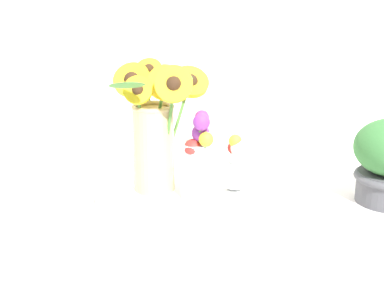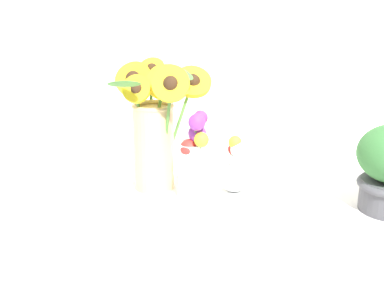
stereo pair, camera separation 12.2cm
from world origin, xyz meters
name	(u,v)px [view 1 (the left image)]	position (x,y,z in m)	size (l,w,h in m)	color
ground_plane	(176,200)	(0.00, 0.00, 0.00)	(6.00, 6.00, 0.00)	silver
serving_tray	(192,191)	(0.04, 0.04, 0.01)	(0.45, 0.45, 0.02)	white
mason_jar_sunflowers	(156,130)	(-0.05, 0.02, 0.16)	(0.23, 0.22, 0.30)	#D1B77A
vase_small_center	(197,160)	(0.05, -0.03, 0.11)	(0.07, 0.10, 0.20)	white
vase_bulb_right	(235,168)	(0.14, 0.03, 0.07)	(0.07, 0.07, 0.13)	white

